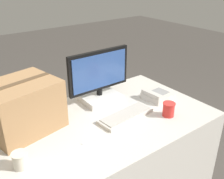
{
  "coord_description": "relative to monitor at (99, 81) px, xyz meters",
  "views": [
    {
      "loc": [
        -0.73,
        -1.26,
        1.68
      ],
      "look_at": [
        0.29,
        0.1,
        0.87
      ],
      "focal_mm": 42.0,
      "sensor_mm": 36.0,
      "label": 1
    }
  ],
  "objects": [
    {
      "name": "paper_cup_right",
      "position": [
        0.25,
        -0.49,
        -0.11
      ],
      "size": [
        0.09,
        0.09,
        0.1
      ],
      "color": "red",
      "rests_on": "office_desk"
    },
    {
      "name": "desk_phone",
      "position": [
        0.37,
        -0.26,
        -0.13
      ],
      "size": [
        0.2,
        0.2,
        0.07
      ],
      "rotation": [
        0.0,
        0.0,
        0.08
      ],
      "color": "beige",
      "rests_on": "office_desk"
    },
    {
      "name": "spoon",
      "position": [
        -0.36,
        -0.41,
        -0.16
      ],
      "size": [
        0.15,
        0.03,
        0.0
      ],
      "rotation": [
        0.0,
        0.0,
        3.04
      ],
      "color": "silver",
      "rests_on": "office_desk"
    },
    {
      "name": "cardboard_box",
      "position": [
        -0.61,
        -0.04,
        0.0
      ],
      "size": [
        0.49,
        0.43,
        0.32
      ],
      "rotation": [
        0.0,
        0.0,
        0.19
      ],
      "color": "#9E754C",
      "rests_on": "office_desk"
    },
    {
      "name": "monitor",
      "position": [
        0.0,
        0.0,
        0.0
      ],
      "size": [
        0.51,
        0.25,
        0.4
      ],
      "color": "white",
      "rests_on": "office_desk"
    },
    {
      "name": "office_desk",
      "position": [
        -0.29,
        -0.27,
        -0.52
      ],
      "size": [
        1.8,
        0.9,
        0.72
      ],
      "color": "beige",
      "rests_on": "ground_plane"
    },
    {
      "name": "keyboard",
      "position": [
        -0.0,
        -0.33,
        -0.14
      ],
      "size": [
        0.43,
        0.19,
        0.03
      ],
      "rotation": [
        0.0,
        0.0,
        0.09
      ],
      "color": "beige",
      "rests_on": "office_desk"
    },
    {
      "name": "paper_cup_left",
      "position": [
        -0.76,
        -0.38,
        -0.11
      ],
      "size": [
        0.09,
        0.09,
        0.09
      ],
      "color": "beige",
      "rests_on": "office_desk"
    }
  ]
}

